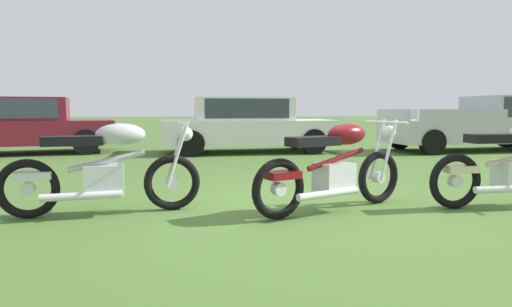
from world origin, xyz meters
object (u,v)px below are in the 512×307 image
Objects in this scene: motorcycle_silver at (105,169)px; motorcycle_maroon at (335,167)px; car_burgundy at (21,122)px; pickup_truck_silver at (482,123)px; car_white at (246,122)px.

motorcycle_maroon is at bearing -11.31° from motorcycle_silver.
car_burgundy is (-3.55, 6.74, 0.31)m from motorcycle_silver.
motorcycle_silver is at bearing -75.66° from car_burgundy.
pickup_truck_silver is (12.15, -0.58, -0.05)m from car_burgundy.
motorcycle_silver is 1.08× the size of motorcycle_maroon.
car_burgundy is at bearing 173.62° from car_white.
pickup_truck_silver is (8.59, 6.16, 0.26)m from motorcycle_silver.
pickup_truck_silver reaches higher than motorcycle_silver.
car_white is (2.14, 6.49, 0.31)m from motorcycle_silver.
car_burgundy is at bearing 106.81° from motorcycle_maroon.
car_white is at bearing -16.00° from car_burgundy.
pickup_truck_silver is at bearing 27.23° from motorcycle_silver.
car_burgundy reaches higher than motorcycle_maroon.
pickup_truck_silver reaches higher than motorcycle_maroon.
pickup_truck_silver is (6.08, 6.29, 0.26)m from motorcycle_maroon.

